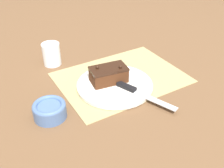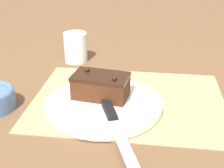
{
  "view_description": "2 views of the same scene",
  "coord_description": "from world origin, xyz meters",
  "px_view_note": "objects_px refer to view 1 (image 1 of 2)",
  "views": [
    {
      "loc": [
        0.46,
        0.7,
        0.54
      ],
      "look_at": [
        0.09,
        0.08,
        0.05
      ],
      "focal_mm": 42.0,
      "sensor_mm": 36.0,
      "label": 1
    },
    {
      "loc": [
        -0.05,
        0.66,
        0.37
      ],
      "look_at": [
        0.04,
        0.0,
        0.04
      ],
      "focal_mm": 50.0,
      "sensor_mm": 36.0,
      "label": 2
    }
  ],
  "objects_px": {
    "cake_plate": "(115,85)",
    "chocolate_cake": "(109,74)",
    "small_bowl": "(50,110)",
    "serving_knife": "(136,91)",
    "drinking_glass": "(52,54)"
  },
  "relations": [
    {
      "from": "cake_plate",
      "to": "drinking_glass",
      "type": "xyz_separation_m",
      "value": [
        0.13,
        -0.28,
        0.04
      ]
    },
    {
      "from": "drinking_glass",
      "to": "small_bowl",
      "type": "relative_size",
      "value": 0.9
    },
    {
      "from": "chocolate_cake",
      "to": "drinking_glass",
      "type": "distance_m",
      "value": 0.28
    },
    {
      "from": "chocolate_cake",
      "to": "serving_knife",
      "type": "distance_m",
      "value": 0.12
    },
    {
      "from": "serving_knife",
      "to": "small_bowl",
      "type": "xyz_separation_m",
      "value": [
        0.29,
        -0.05,
        0.01
      ]
    },
    {
      "from": "drinking_glass",
      "to": "small_bowl",
      "type": "bearing_deg",
      "value": 68.6
    },
    {
      "from": "chocolate_cake",
      "to": "small_bowl",
      "type": "bearing_deg",
      "value": 13.73
    },
    {
      "from": "chocolate_cake",
      "to": "small_bowl",
      "type": "xyz_separation_m",
      "value": [
        0.24,
        0.06,
        -0.02
      ]
    },
    {
      "from": "cake_plate",
      "to": "chocolate_cake",
      "type": "distance_m",
      "value": 0.04
    },
    {
      "from": "cake_plate",
      "to": "chocolate_cake",
      "type": "xyz_separation_m",
      "value": [
        0.01,
        -0.03,
        0.03
      ]
    },
    {
      "from": "small_bowl",
      "to": "drinking_glass",
      "type": "bearing_deg",
      "value": -111.4
    },
    {
      "from": "chocolate_cake",
      "to": "small_bowl",
      "type": "height_order",
      "value": "chocolate_cake"
    },
    {
      "from": "serving_knife",
      "to": "cake_plate",
      "type": "bearing_deg",
      "value": -89.27
    },
    {
      "from": "drinking_glass",
      "to": "small_bowl",
      "type": "xyz_separation_m",
      "value": [
        0.12,
        0.31,
        -0.02
      ]
    },
    {
      "from": "cake_plate",
      "to": "drinking_glass",
      "type": "bearing_deg",
      "value": -64.54
    }
  ]
}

